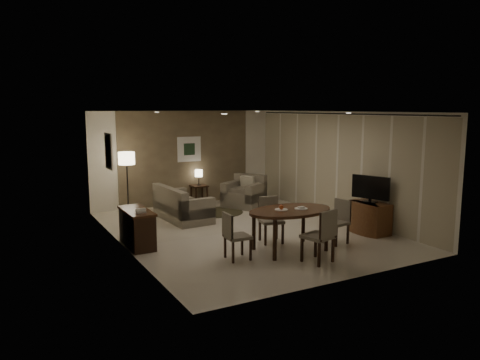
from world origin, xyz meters
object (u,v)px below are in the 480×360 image
chair_near (318,236)px  chair_left (238,236)px  armchair (244,191)px  chair_right (336,222)px  console_desk (137,228)px  dining_table (290,230)px  sofa (183,203)px  tv_cabinet (370,218)px  side_table (199,195)px  chair_far (271,220)px  floor_lamp (127,184)px

chair_near → chair_left: size_ratio=1.12×
armchair → chair_right: bearing=-32.6°
console_desk → chair_left: size_ratio=1.35×
console_desk → dining_table: 3.09m
sofa → tv_cabinet: bearing=-138.1°
tv_cabinet → console_desk: bearing=162.9°
chair_left → side_table: bearing=-12.8°
dining_table → sofa: size_ratio=0.98×
chair_far → dining_table: bearing=-74.2°
sofa → dining_table: bearing=-168.6°
dining_table → console_desk: bearing=146.2°
armchair → sofa: bearing=-105.1°
tv_cabinet → chair_right: bearing=-167.2°
chair_near → side_table: (0.19, 5.78, -0.22)m
console_desk → floor_lamp: 2.91m
chair_far → sofa: size_ratio=0.53×
floor_lamp → console_desk: bearing=-101.7°
chair_left → sofa: 3.41m
chair_left → chair_right: chair_right is taller
chair_left → console_desk: bearing=42.3°
tv_cabinet → floor_lamp: (-4.31, 4.31, 0.48)m
dining_table → chair_near: chair_near is taller
chair_left → floor_lamp: bearing=13.1°
sofa → side_table: 1.90m
console_desk → chair_near: bearing=-44.4°
chair_left → armchair: size_ratio=0.89×
chair_near → chair_far: bearing=-101.2°
chair_near → sofa: 4.34m
tv_cabinet → armchair: armchair is taller
tv_cabinet → dining_table: (-2.32, -0.22, 0.06)m
chair_near → floor_lamp: size_ratio=0.60×
console_desk → chair_near: 3.64m
floor_lamp → tv_cabinet: bearing=-45.0°
console_desk → tv_cabinet: console_desk is taller
dining_table → chair_far: bearing=92.5°
chair_far → side_table: size_ratio=1.68×
chair_near → chair_right: size_ratio=1.10×
tv_cabinet → sofa: bearing=135.2°
tv_cabinet → chair_right: chair_right is taller
tv_cabinet → dining_table: 2.34m
console_desk → dining_table: (2.57, -1.72, 0.04)m
tv_cabinet → sofa: 4.54m
dining_table → chair_near: (0.03, -0.83, 0.09)m
console_desk → chair_far: size_ratio=1.28×
tv_cabinet → chair_left: size_ratio=1.01×
dining_table → side_table: size_ratio=3.12×
chair_right → side_table: size_ratio=1.61×
dining_table → side_table: (0.22, 4.95, -0.13)m
armchair → floor_lamp: size_ratio=0.60×
chair_far → side_table: 4.31m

